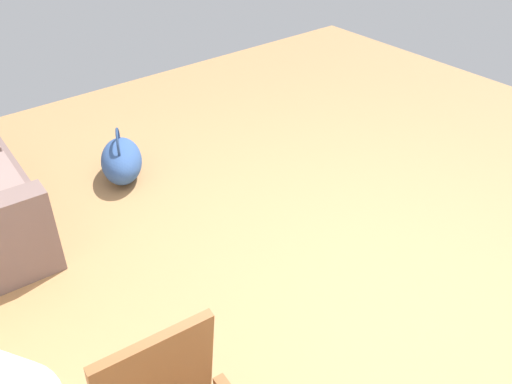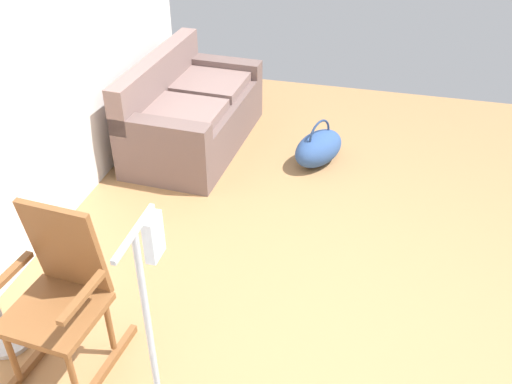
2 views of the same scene
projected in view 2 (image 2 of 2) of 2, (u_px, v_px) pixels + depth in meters
ground_plane at (354, 324)px, 3.62m from camera, size 7.24×7.24×0.00m
couch at (191, 115)px, 5.35m from camera, size 1.64×0.93×0.85m
rocking_chair at (61, 297)px, 3.11m from camera, size 0.80×0.54×1.05m
duffel_bag at (319, 148)px, 5.15m from camera, size 0.64×0.54×0.43m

